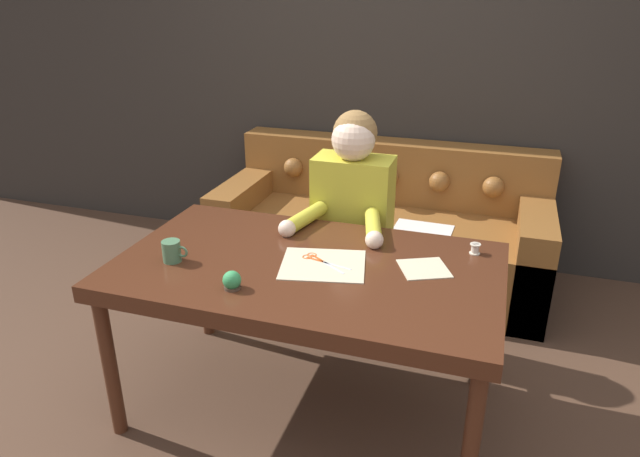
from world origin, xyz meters
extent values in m
plane|color=#4C3323|center=(0.00, 0.00, 0.00)|extent=(16.00, 16.00, 0.00)
cube|color=#2D2823|center=(0.00, 1.74, 1.30)|extent=(8.00, 0.06, 2.60)
cube|color=#472314|center=(0.11, -0.05, 0.70)|extent=(1.57, 0.92, 0.07)
cylinder|color=#472314|center=(-0.62, -0.45, 0.33)|extent=(0.06, 0.06, 0.66)
cylinder|color=#472314|center=(0.83, -0.45, 0.33)|extent=(0.06, 0.06, 0.66)
cylinder|color=#472314|center=(-0.62, 0.35, 0.33)|extent=(0.06, 0.06, 0.66)
cylinder|color=#472314|center=(0.83, 0.35, 0.33)|extent=(0.06, 0.06, 0.66)
cube|color=brown|center=(0.14, 1.25, 0.22)|extent=(2.03, 0.88, 0.44)
cube|color=brown|center=(0.14, 1.58, 0.64)|extent=(2.03, 0.22, 0.40)
cube|color=brown|center=(-0.78, 1.25, 0.30)|extent=(0.20, 0.88, 0.60)
cube|color=brown|center=(1.06, 1.25, 0.30)|extent=(0.20, 0.88, 0.60)
sphere|color=brown|center=(-0.51, 1.45, 0.64)|extent=(0.13, 0.13, 0.13)
sphere|color=brown|center=(-0.19, 1.45, 0.64)|extent=(0.13, 0.13, 0.13)
sphere|color=brown|center=(0.14, 1.45, 0.64)|extent=(0.13, 0.13, 0.13)
sphere|color=brown|center=(0.47, 1.45, 0.64)|extent=(0.13, 0.13, 0.13)
sphere|color=brown|center=(0.79, 1.45, 0.64)|extent=(0.13, 0.13, 0.13)
cube|color=white|center=(0.42, 1.14, 0.44)|extent=(0.35, 0.22, 0.00)
cylinder|color=#33281E|center=(0.13, 0.60, 0.23)|extent=(0.28, 0.28, 0.45)
cube|color=gold|center=(0.13, 0.60, 0.73)|extent=(0.39, 0.22, 0.55)
sphere|color=beige|center=(0.13, 0.58, 1.10)|extent=(0.21, 0.21, 0.21)
sphere|color=olive|center=(0.13, 0.61, 1.13)|extent=(0.22, 0.22, 0.22)
cylinder|color=gold|center=(-0.04, 0.33, 0.77)|extent=(0.14, 0.31, 0.07)
sphere|color=beige|center=(-0.07, 0.19, 0.77)|extent=(0.08, 0.08, 0.08)
cylinder|color=gold|center=(0.29, 0.33, 0.77)|extent=(0.15, 0.31, 0.07)
sphere|color=beige|center=(0.33, 0.19, 0.77)|extent=(0.08, 0.08, 0.08)
cube|color=beige|center=(0.17, -0.04, 0.73)|extent=(0.39, 0.36, 0.00)
cube|color=beige|center=(0.57, 0.05, 0.73)|extent=(0.24, 0.24, 0.00)
cube|color=silver|center=(0.23, -0.04, 0.73)|extent=(0.13, 0.04, 0.00)
cube|color=#D1511E|center=(0.13, -0.01, 0.73)|extent=(0.08, 0.03, 0.00)
torus|color=#D1511E|center=(0.09, 0.00, 0.73)|extent=(0.04, 0.04, 0.01)
cube|color=silver|center=(0.22, -0.06, 0.73)|extent=(0.11, 0.08, 0.00)
cube|color=#D1511E|center=(0.14, 0.00, 0.73)|extent=(0.07, 0.06, 0.00)
torus|color=#D1511E|center=(0.10, 0.02, 0.73)|extent=(0.04, 0.04, 0.01)
cylinder|color=silver|center=(0.17, -0.02, 0.73)|extent=(0.01, 0.01, 0.01)
cylinder|color=#47704C|center=(-0.43, -0.20, 0.78)|extent=(0.08, 0.08, 0.09)
torus|color=#47704C|center=(-0.38, -0.20, 0.78)|extent=(0.05, 0.01, 0.05)
cylinder|color=beige|center=(0.75, 0.26, 0.75)|extent=(0.03, 0.03, 0.04)
cylinder|color=beige|center=(0.75, 0.26, 0.77)|extent=(0.04, 0.04, 0.00)
cylinder|color=beige|center=(0.75, 0.26, 0.73)|extent=(0.04, 0.04, 0.00)
cylinder|color=#4C3828|center=(-0.09, -0.33, 0.74)|extent=(0.06, 0.06, 0.01)
sphere|color=#338C4C|center=(-0.09, -0.33, 0.77)|extent=(0.07, 0.07, 0.07)
camera|label=1|loc=(0.80, -2.02, 1.78)|focal=32.00mm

